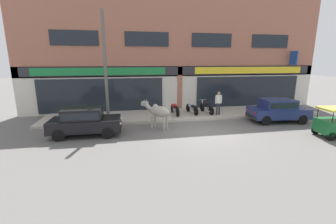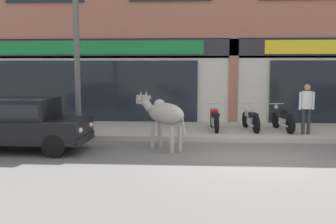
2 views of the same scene
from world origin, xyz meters
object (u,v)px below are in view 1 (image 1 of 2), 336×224
object	(u,v)px
motorcycle_1	(192,108)
pedestrian	(219,101)
cow	(158,111)
motorcycle_2	(207,108)
car_1	(85,120)
car_0	(278,109)
utility_pole	(105,68)
motorcycle_0	(175,109)

from	to	relation	value
motorcycle_1	pedestrian	xyz separation A→B (m)	(1.65, -0.71, 0.60)
cow	motorcycle_1	world-z (taller)	cow
motorcycle_1	motorcycle_2	bearing A→B (deg)	-2.84
car_1	car_0	bearing A→B (deg)	2.33
utility_pole	motorcycle_1	bearing A→B (deg)	11.49
cow	car_0	distance (m)	7.62
utility_pole	pedestrian	bearing A→B (deg)	3.36
cow	motorcycle_1	bearing A→B (deg)	42.39
car_1	motorcycle_0	size ratio (longest dim) A/B	2.01
motorcycle_1	pedestrian	distance (m)	1.89
car_0	motorcycle_2	xyz separation A→B (m)	(-3.77, 2.50, -0.26)
cow	motorcycle_0	world-z (taller)	cow
car_0	car_1	xyz separation A→B (m)	(-11.50, -0.47, 0.00)
motorcycle_0	motorcycle_1	distance (m)	1.23
motorcycle_2	car_1	bearing A→B (deg)	-158.99
motorcycle_1	motorcycle_2	xyz separation A→B (m)	(1.07, -0.05, 0.00)
car_0	pedestrian	size ratio (longest dim) A/B	2.33
pedestrian	utility_pole	bearing A→B (deg)	-176.64
motorcycle_2	utility_pole	bearing A→B (deg)	-170.75
motorcycle_2	pedestrian	world-z (taller)	pedestrian
motorcycle_0	pedestrian	world-z (taller)	pedestrian
motorcycle_0	pedestrian	size ratio (longest dim) A/B	1.13
motorcycle_1	car_1	bearing A→B (deg)	-155.59
motorcycle_0	motorcycle_2	bearing A→B (deg)	-0.42
cow	motorcycle_2	world-z (taller)	cow
motorcycle_1	pedestrian	size ratio (longest dim) A/B	1.13
motorcycle_2	utility_pole	distance (m)	7.33
car_0	utility_pole	xyz separation A→B (m)	(-10.46, 1.41, 2.54)
car_1	utility_pole	world-z (taller)	utility_pole
motorcycle_0	motorcycle_2	distance (m)	2.30
motorcycle_0	utility_pole	world-z (taller)	utility_pole
motorcycle_2	cow	bearing A→B (deg)	-147.18
car_0	motorcycle_0	distance (m)	6.58
utility_pole	car_1	bearing A→B (deg)	-118.95
motorcycle_0	motorcycle_2	world-z (taller)	same
car_1	pedestrian	xyz separation A→B (m)	(8.30, 2.30, 0.33)
car_0	pedestrian	world-z (taller)	pedestrian
cow	pedestrian	distance (m)	4.79
cow	car_1	size ratio (longest dim) A/B	0.47
motorcycle_1	cow	bearing A→B (deg)	-137.61
cow	car_0	xyz separation A→B (m)	(7.62, -0.02, -0.19)
car_1	utility_pole	bearing A→B (deg)	61.05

